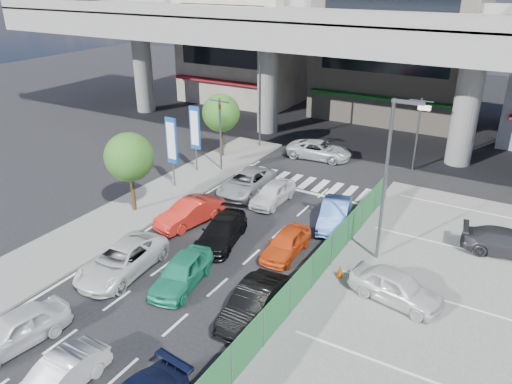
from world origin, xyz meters
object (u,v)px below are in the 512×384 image
Objects in this scene: street_lamp_right at (390,169)px; taxi_orange_right at (286,243)px; street_lamp_left at (262,88)px; hatch_white_back_mid at (57,378)px; traffic_light_left at (220,117)px; wagon_silver_front_left at (246,182)px; van_white_back_left at (16,330)px; sedan_black_mid at (222,232)px; sedan_white_front_mid at (273,193)px; parked_sedan_white at (396,287)px; signboard_far at (195,130)px; tree_near at (129,157)px; tree_far at (221,113)px; parked_sedan_dgrey at (508,243)px; kei_truck_front_right at (335,214)px; taxi_teal_mid at (182,272)px; traffic_light_right at (420,116)px; sedan_white_mid_left at (122,260)px; taxi_orange_left at (190,213)px; hatch_black_mid_right at (254,303)px; signboard_near at (172,143)px; traffic_cone at (340,271)px.

taxi_orange_right is (-4.23, -1.88, -4.14)m from street_lamp_right.
hatch_white_back_mid is (6.76, -25.71, -4.16)m from street_lamp_left.
traffic_light_left is 1.09× the size of wagon_silver_front_left.
van_white_back_left is at bearing -91.94° from wagon_silver_front_left.
van_white_back_left reaches higher than sedan_black_mid.
parked_sedan_white is (9.27, -6.17, 0.10)m from sedan_white_front_mid.
street_lamp_left is 1.98× the size of parked_sedan_white.
sedan_black_mid is 3.49m from taxi_orange_right.
van_white_back_left is (3.36, -18.89, -3.25)m from traffic_light_left.
signboard_far is 1.06× the size of sedan_black_mid.
tree_near is 1.19× the size of van_white_back_left.
tree_far reaches higher than signboard_far.
sedan_black_mid is 1.01× the size of parked_sedan_dgrey.
sedan_white_front_mid is 11.13m from parked_sedan_white.
traffic_light_left is 1.24× the size of kei_truck_front_right.
taxi_teal_mid is at bearing -85.71° from sedan_white_front_mid.
traffic_light_right is 1.08× the size of tree_near.
parked_sedan_dgrey is (3.74, 6.59, -0.05)m from parked_sedan_white.
van_white_back_left is 5.64m from sedan_white_mid_left.
signboard_far is 1.12× the size of taxi_orange_left.
parked_sedan_white is (4.91, -5.30, 0.06)m from kei_truck_front_right.
tree_near reaches higher than taxi_teal_mid.
tree_near reaches higher than hatch_white_back_mid.
van_white_back_left is at bearing 165.80° from hatch_white_back_mid.
van_white_back_left reaches higher than hatch_white_back_mid.
wagon_silver_front_left is (-6.80, 10.66, -0.03)m from hatch_black_mid_right.
taxi_orange_right is at bearing 0.70° from tree_near.
sedan_black_mid is 1.09× the size of parked_sedan_white.
sedan_white_mid_left is 1.12× the size of sedan_black_mid.
street_lamp_right reaches higher than kei_truck_front_right.
street_lamp_right is 13.07m from sedan_white_mid_left.
taxi_orange_left is 12.05m from parked_sedan_white.
tree_far is 0.97× the size of sedan_white_mid_left.
street_lamp_left is 1.70× the size of signboard_near.
signboard_near and signboard_far have the same top height.
parked_sedan_dgrey is at bearing -13.71° from tree_far.
van_white_back_left is at bearing -94.29° from sedan_white_mid_left.
sedan_black_mid is (2.71, -0.88, -0.05)m from taxi_orange_left.
tree_near reaches higher than parked_sedan_white.
sedan_white_front_mid is (5.83, -8.88, -4.12)m from street_lamp_left.
traffic_cone is (-2.70, 0.51, -0.36)m from parked_sedan_white.
tree_far is 13.50m from sedan_black_mid.
street_lamp_right and street_lamp_left have the same top height.
traffic_cone is (13.87, -11.04, -3.00)m from tree_far.
sedan_black_mid is 9.27m from parked_sedan_white.
taxi_orange_right is 4.24m from kei_truck_front_right.
parked_sedan_dgrey is (9.56, 5.43, 0.07)m from taxi_orange_right.
tree_near is 10.32m from taxi_orange_right.
street_lamp_right reaches higher than parked_sedan_white.
signboard_near is 0.98× the size of tree_far.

